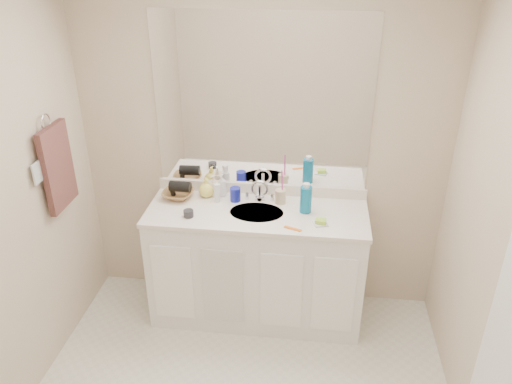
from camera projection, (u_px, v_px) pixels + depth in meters
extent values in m
cube|color=beige|center=(262.00, 152.00, 3.52)|extent=(2.60, 0.02, 2.40)
cube|color=white|center=(257.00, 265.00, 3.64)|extent=(1.50, 0.55, 0.85)
cube|color=white|center=(257.00, 213.00, 3.43)|extent=(1.52, 0.57, 0.03)
cube|color=white|center=(261.00, 189.00, 3.64)|extent=(1.52, 0.03, 0.08)
cylinder|color=beige|center=(257.00, 214.00, 3.42)|extent=(0.37, 0.37, 0.02)
cylinder|color=silver|center=(260.00, 193.00, 3.54)|extent=(0.02, 0.02, 0.11)
cube|color=white|center=(262.00, 103.00, 3.36)|extent=(1.48, 0.01, 1.20)
cylinder|color=#161E9D|center=(235.00, 194.00, 3.53)|extent=(0.09, 0.09, 0.10)
cylinder|color=beige|center=(280.00, 196.00, 3.51)|extent=(0.08, 0.08, 0.10)
cylinder|color=#DF3AA5|center=(282.00, 184.00, 3.46)|extent=(0.02, 0.04, 0.21)
cylinder|color=#0D6D9C|center=(306.00, 200.00, 3.37)|extent=(0.10, 0.10, 0.19)
cube|color=white|center=(320.00, 224.00, 3.26)|extent=(0.11, 0.09, 0.01)
cube|color=#A9DF36|center=(321.00, 221.00, 3.25)|extent=(0.08, 0.06, 0.02)
cube|color=orange|center=(293.00, 229.00, 3.21)|extent=(0.12, 0.07, 0.01)
cylinder|color=#26262B|center=(189.00, 213.00, 3.35)|extent=(0.07, 0.07, 0.05)
cylinder|color=white|center=(217.00, 193.00, 3.52)|extent=(0.05, 0.05, 0.14)
imported|color=white|center=(222.00, 185.00, 3.59)|extent=(0.08, 0.08, 0.17)
imported|color=#F9E6CB|center=(214.00, 185.00, 3.60)|extent=(0.09, 0.09, 0.16)
imported|color=#F9EC61|center=(206.00, 187.00, 3.59)|extent=(0.14, 0.14, 0.14)
imported|color=olive|center=(178.00, 194.00, 3.59)|extent=(0.25, 0.25, 0.05)
cylinder|color=black|center=(180.00, 187.00, 3.56)|extent=(0.16, 0.08, 0.08)
torus|color=silver|center=(46.00, 122.00, 3.04)|extent=(0.01, 0.11, 0.11)
cube|color=#3E2321|center=(58.00, 167.00, 3.18)|extent=(0.04, 0.32, 0.55)
cube|color=silver|center=(37.00, 173.00, 2.98)|extent=(0.01, 0.08, 0.13)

